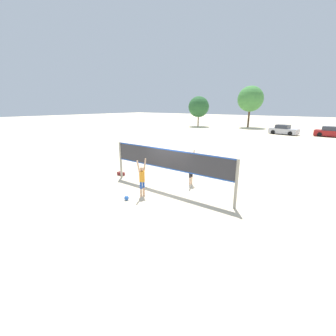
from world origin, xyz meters
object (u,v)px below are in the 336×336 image
at_px(parked_car_mid, 283,130).
at_px(tree_left_cluster, 250,99).
at_px(gear_bag, 121,174).
at_px(player_blocker, 191,167).
at_px(volleyball, 127,198).
at_px(parked_car_near, 331,132).
at_px(volleyball_net, 168,163).
at_px(player_spiker, 142,177).
at_px(tree_right_cluster, 199,107).

relative_size(parked_car_mid, tree_left_cluster, 0.53).
bearing_deg(gear_bag, parked_car_mid, 82.50).
bearing_deg(player_blocker, volleyball, -18.92).
distance_m(player_blocker, tree_left_cluster, 39.45).
bearing_deg(parked_car_near, volleyball_net, -98.46).
bearing_deg(parked_car_near, tree_left_cluster, 155.22).
bearing_deg(tree_left_cluster, player_spiker, -78.86).
distance_m(volleyball_net, gear_bag, 4.43).
bearing_deg(gear_bag, tree_left_cluster, 96.46).
xyz_separation_m(player_blocker, volleyball, (-1.33, -3.89, -0.95)).
xyz_separation_m(volleyball_net, parked_car_mid, (-0.12, 31.04, -0.90)).
relative_size(volleyball_net, tree_right_cluster, 1.20).
relative_size(parked_car_near, parked_car_mid, 0.98).
height_order(player_blocker, volleyball, player_blocker).
height_order(parked_car_mid, tree_right_cluster, tree_right_cluster).
height_order(parked_car_near, tree_left_cluster, tree_left_cluster).
distance_m(volleyball_net, volleyball, 2.88).
bearing_deg(player_blocker, gear_bag, -74.66).
bearing_deg(parked_car_mid, tree_right_cluster, 176.96).
distance_m(volleyball, parked_car_mid, 33.39).
relative_size(volleyball_net, gear_bag, 15.59).
bearing_deg(parked_car_mid, volleyball_net, -79.95).
distance_m(player_spiker, volleyball, 1.28).
height_order(volleyball_net, parked_car_near, volleyball_net).
distance_m(gear_bag, tree_right_cluster, 37.88).
height_order(player_blocker, parked_car_mid, player_blocker).
bearing_deg(gear_bag, player_spiker, -25.56).
relative_size(volleyball, parked_car_near, 0.05).
bearing_deg(tree_right_cluster, player_blocker, -60.83).
distance_m(tree_left_cluster, tree_right_cluster, 10.72).
relative_size(volleyball_net, player_blocker, 3.81).
relative_size(parked_car_near, tree_left_cluster, 0.52).
xyz_separation_m(player_spiker, parked_car_near, (6.68, 33.53, -0.34)).
bearing_deg(volleyball_net, parked_car_mid, 90.22).
relative_size(volleyball, gear_bag, 0.46).
bearing_deg(tree_right_cluster, volleyball_net, -62.57).
relative_size(volleyball, tree_left_cluster, 0.03).
height_order(player_spiker, tree_right_cluster, tree_right_cluster).
height_order(player_blocker, tree_left_cluster, tree_left_cluster).
bearing_deg(player_blocker, parked_car_mid, -178.75).
bearing_deg(tree_right_cluster, parked_car_mid, -12.87).
height_order(volleyball, gear_bag, volleyball).
bearing_deg(player_spiker, parked_car_mid, -0.74).
distance_m(gear_bag, parked_car_near, 33.42).
height_order(volleyball, parked_car_near, parked_car_near).
height_order(player_blocker, parked_car_near, player_blocker).
distance_m(gear_bag, parked_car_mid, 31.05).
xyz_separation_m(player_blocker, tree_right_cluster, (-18.78, 33.64, 3.14)).
bearing_deg(player_blocker, parked_car_near, 169.56).
bearing_deg(volleyball, volleyball_net, 70.88).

